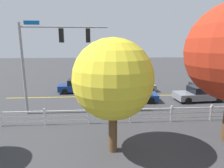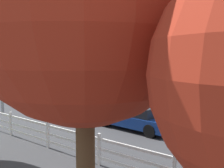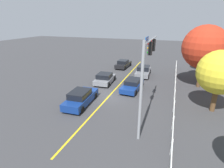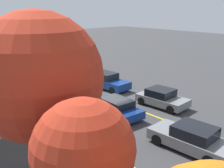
{
  "view_description": "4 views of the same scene",
  "coord_description": "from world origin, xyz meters",
  "px_view_note": "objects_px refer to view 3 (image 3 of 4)",
  "views": [
    {
      "loc": [
        0.52,
        18.67,
        5.28
      ],
      "look_at": [
        -0.75,
        0.04,
        1.32
      ],
      "focal_mm": 29.61,
      "sensor_mm": 36.0,
      "label": 1
    },
    {
      "loc": [
        -10.63,
        13.67,
        3.83
      ],
      "look_at": [
        0.58,
        -0.07,
        2.02
      ],
      "focal_mm": 43.41,
      "sensor_mm": 36.0,
      "label": 2
    },
    {
      "loc": [
        16.74,
        6.31,
        7.97
      ],
      "look_at": [
        0.01,
        0.36,
        1.48
      ],
      "focal_mm": 28.34,
      "sensor_mm": 36.0,
      "label": 3
    },
    {
      "loc": [
        -15.83,
        14.1,
        7.57
      ],
      "look_at": [
        0.17,
        -0.33,
        1.26
      ],
      "focal_mm": 42.92,
      "sensor_mm": 36.0,
      "label": 4
    }
  ],
  "objects_px": {
    "car_0": "(105,78)",
    "tree_3": "(204,54)",
    "car_2": "(132,85)",
    "car_4": "(81,98)",
    "tree_4": "(205,47)",
    "tree_2": "(204,49)",
    "tree_0": "(220,73)",
    "car_1": "(143,71)",
    "car_3": "(123,64)"
  },
  "relations": [
    {
      "from": "car_0",
      "to": "tree_3",
      "type": "relative_size",
      "value": 0.79
    },
    {
      "from": "car_2",
      "to": "car_4",
      "type": "distance_m",
      "value": 6.76
    },
    {
      "from": "car_0",
      "to": "tree_4",
      "type": "xyz_separation_m",
      "value": [
        -2.71,
        11.55,
        4.25
      ]
    },
    {
      "from": "car_4",
      "to": "tree_2",
      "type": "distance_m",
      "value": 21.55
    },
    {
      "from": "tree_2",
      "to": "tree_4",
      "type": "xyz_separation_m",
      "value": [
        7.97,
        -1.08,
        1.23
      ]
    },
    {
      "from": "car_0",
      "to": "car_4",
      "type": "bearing_deg",
      "value": 177.41
    },
    {
      "from": "tree_0",
      "to": "tree_2",
      "type": "distance_m",
      "value": 14.38
    },
    {
      "from": "car_1",
      "to": "tree_3",
      "type": "bearing_deg",
      "value": 95.51
    },
    {
      "from": "tree_2",
      "to": "tree_4",
      "type": "height_order",
      "value": "tree_4"
    },
    {
      "from": "car_3",
      "to": "car_0",
      "type": "bearing_deg",
      "value": -176.93
    },
    {
      "from": "car_0",
      "to": "tree_2",
      "type": "height_order",
      "value": "tree_2"
    },
    {
      "from": "tree_2",
      "to": "tree_0",
      "type": "bearing_deg",
      "value": -1.8
    },
    {
      "from": "car_2",
      "to": "tree_3",
      "type": "xyz_separation_m",
      "value": [
        -7.49,
        8.18,
        2.94
      ]
    },
    {
      "from": "car_1",
      "to": "tree_3",
      "type": "height_order",
      "value": "tree_3"
    },
    {
      "from": "car_1",
      "to": "tree_4",
      "type": "distance_m",
      "value": 8.88
    },
    {
      "from": "tree_0",
      "to": "tree_3",
      "type": "bearing_deg",
      "value": -179.89
    },
    {
      "from": "car_4",
      "to": "tree_3",
      "type": "xyz_separation_m",
      "value": [
        -13.01,
        12.08,
        2.86
      ]
    },
    {
      "from": "tree_0",
      "to": "car_0",
      "type": "bearing_deg",
      "value": -106.86
    },
    {
      "from": "car_0",
      "to": "car_1",
      "type": "xyz_separation_m",
      "value": [
        -5.2,
        4.15,
        0.02
      ]
    },
    {
      "from": "tree_0",
      "to": "tree_4",
      "type": "bearing_deg",
      "value": -174.37
    },
    {
      "from": "car_0",
      "to": "car_1",
      "type": "bearing_deg",
      "value": -41.81
    },
    {
      "from": "car_0",
      "to": "car_2",
      "type": "height_order",
      "value": "car_0"
    },
    {
      "from": "car_2",
      "to": "tree_3",
      "type": "relative_size",
      "value": 0.88
    },
    {
      "from": "tree_4",
      "to": "car_2",
      "type": "bearing_deg",
      "value": -63.57
    },
    {
      "from": "car_1",
      "to": "car_2",
      "type": "height_order",
      "value": "car_1"
    },
    {
      "from": "tree_2",
      "to": "tree_3",
      "type": "distance_m",
      "value": 4.28
    },
    {
      "from": "tree_0",
      "to": "tree_2",
      "type": "relative_size",
      "value": 1.08
    },
    {
      "from": "car_2",
      "to": "car_4",
      "type": "bearing_deg",
      "value": -31.91
    },
    {
      "from": "tree_0",
      "to": "tree_3",
      "type": "xyz_separation_m",
      "value": [
        -10.12,
        -0.02,
        -0.12
      ]
    },
    {
      "from": "car_3",
      "to": "car_2",
      "type": "bearing_deg",
      "value": -154.61
    },
    {
      "from": "tree_4",
      "to": "car_0",
      "type": "bearing_deg",
      "value": -76.81
    },
    {
      "from": "car_4",
      "to": "tree_2",
      "type": "relative_size",
      "value": 0.94
    },
    {
      "from": "car_4",
      "to": "tree_4",
      "type": "distance_m",
      "value": 15.34
    },
    {
      "from": "car_4",
      "to": "tree_3",
      "type": "relative_size",
      "value": 0.95
    },
    {
      "from": "car_4",
      "to": "tree_0",
      "type": "bearing_deg",
      "value": -79.58
    },
    {
      "from": "car_1",
      "to": "car_4",
      "type": "bearing_deg",
      "value": -22.29
    },
    {
      "from": "car_4",
      "to": "tree_4",
      "type": "height_order",
      "value": "tree_4"
    },
    {
      "from": "car_3",
      "to": "car_4",
      "type": "relative_size",
      "value": 0.89
    },
    {
      "from": "tree_0",
      "to": "tree_4",
      "type": "distance_m",
      "value": 6.54
    },
    {
      "from": "car_3",
      "to": "tree_0",
      "type": "distance_m",
      "value": 17.58
    },
    {
      "from": "car_3",
      "to": "tree_3",
      "type": "distance_m",
      "value": 12.67
    },
    {
      "from": "car_2",
      "to": "car_0",
      "type": "bearing_deg",
      "value": -101.54
    },
    {
      "from": "car_2",
      "to": "tree_2",
      "type": "distance_m",
      "value": 14.9
    },
    {
      "from": "car_1",
      "to": "car_0",
      "type": "bearing_deg",
      "value": -41.78
    },
    {
      "from": "tree_2",
      "to": "car_2",
      "type": "bearing_deg",
      "value": -36.39
    },
    {
      "from": "car_3",
      "to": "car_4",
      "type": "distance_m",
      "value": 15.23
    },
    {
      "from": "car_2",
      "to": "tree_4",
      "type": "xyz_separation_m",
      "value": [
        -3.76,
        7.57,
        4.28
      ]
    },
    {
      "from": "car_0",
      "to": "car_2",
      "type": "xyz_separation_m",
      "value": [
        1.06,
        3.98,
        -0.03
      ]
    },
    {
      "from": "car_2",
      "to": "tree_0",
      "type": "xyz_separation_m",
      "value": [
        2.63,
        8.2,
        3.05
      ]
    },
    {
      "from": "car_1",
      "to": "car_2",
      "type": "distance_m",
      "value": 6.26
    }
  ]
}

